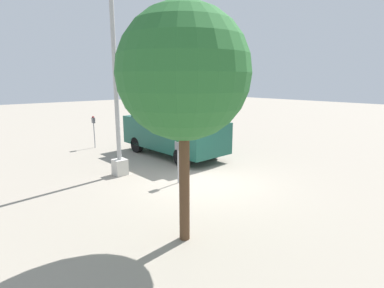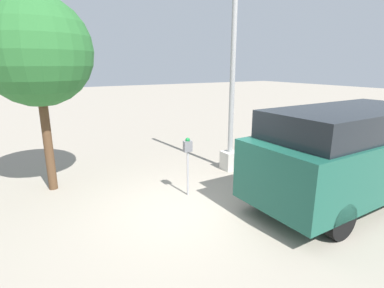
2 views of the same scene
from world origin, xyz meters
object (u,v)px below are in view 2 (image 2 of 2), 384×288
parking_meter_near (188,153)px  parking_meter_far (362,124)px  street_tree (36,52)px  lamp_post (231,111)px  parked_van (349,152)px

parking_meter_near → parking_meter_far: (6.70, -0.15, 0.08)m
parking_meter_near → street_tree: (-2.79, 2.06, 2.29)m
parking_meter_far → street_tree: 9.99m
parking_meter_far → street_tree: street_tree is taller
lamp_post → street_tree: size_ratio=1.25×
lamp_post → parking_meter_near: bearing=-153.7°
parking_meter_near → lamp_post: lamp_post is taller
parking_meter_far → lamp_post: bearing=169.4°
parking_meter_far → parking_meter_near: bearing=-178.2°
parking_meter_near → parked_van: (2.94, -2.10, 0.13)m
parking_meter_far → lamp_post: size_ratio=0.27×
street_tree → parking_meter_far: bearing=-13.1°
parking_meter_near → lamp_post: 2.35m
lamp_post → parked_van: bearing=-73.2°
parking_meter_far → street_tree: (-9.48, 2.21, 2.21)m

